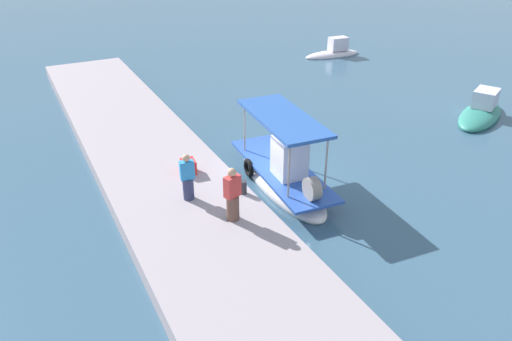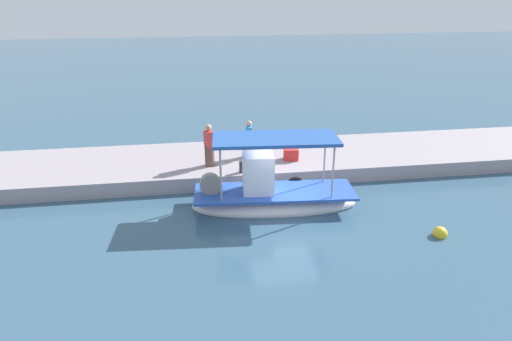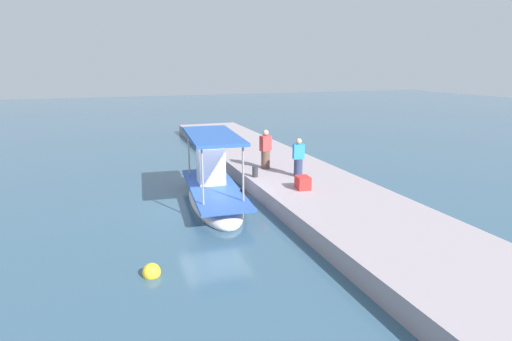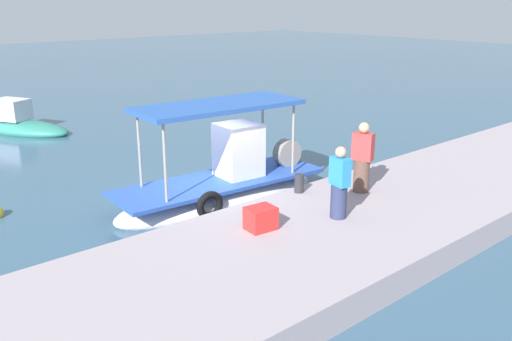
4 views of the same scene
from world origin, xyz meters
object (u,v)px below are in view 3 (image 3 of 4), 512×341
(fisherman_near_bollard, at_px, (266,151))
(marker_buoy, at_px, (152,272))
(fisherman_by_crate, at_px, (298,159))
(cargo_crate, at_px, (303,183))
(mooring_bollard, at_px, (255,171))
(main_fishing_boat, at_px, (214,190))

(fisherman_near_bollard, bearing_deg, marker_buoy, 140.40)
(marker_buoy, bearing_deg, fisherman_near_bollard, -39.60)
(fisherman_by_crate, height_order, cargo_crate, fisherman_by_crate)
(mooring_bollard, xyz_separation_m, marker_buoy, (-5.95, 4.99, -0.77))
(main_fishing_boat, bearing_deg, fisherman_by_crate, -85.32)
(main_fishing_boat, bearing_deg, cargo_crate, -114.42)
(cargo_crate, bearing_deg, mooring_bollard, 26.15)
(fisherman_by_crate, xyz_separation_m, marker_buoy, (-5.41, 6.75, -1.28))
(fisherman_by_crate, xyz_separation_m, cargo_crate, (-1.74, 0.64, -0.50))
(mooring_bollard, relative_size, cargo_crate, 0.79)
(fisherman_by_crate, height_order, mooring_bollard, fisherman_by_crate)
(main_fishing_boat, height_order, fisherman_by_crate, main_fishing_boat)
(fisherman_near_bollard, distance_m, mooring_bollard, 1.68)
(main_fishing_boat, relative_size, cargo_crate, 10.34)
(mooring_bollard, distance_m, cargo_crate, 2.54)
(fisherman_by_crate, bearing_deg, fisherman_near_bollard, 24.04)
(fisherman_by_crate, relative_size, cargo_crate, 2.72)
(fisherman_near_bollard, relative_size, marker_buoy, 3.77)
(mooring_bollard, bearing_deg, fisherman_near_bollard, -37.69)
(main_fishing_boat, height_order, mooring_bollard, main_fishing_boat)
(fisherman_near_bollard, distance_m, cargo_crate, 3.57)
(main_fishing_boat, xyz_separation_m, fisherman_near_bollard, (2.09, -3.00, 0.95))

